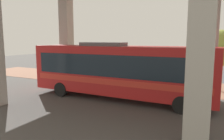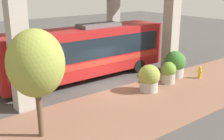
% 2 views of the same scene
% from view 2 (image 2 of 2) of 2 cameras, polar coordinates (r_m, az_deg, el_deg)
% --- Properties ---
extents(ground_plane, '(80.00, 80.00, 0.00)m').
position_cam_2_polar(ground_plane, '(18.15, 0.53, -3.71)').
color(ground_plane, '#474442').
rests_on(ground_plane, ground).
extents(sidewalk_strip, '(6.00, 40.00, 0.02)m').
position_cam_2_polar(sidewalk_strip, '(16.07, 7.22, -6.62)').
color(sidewalk_strip, '#845B47').
rests_on(sidewalk_strip, ground).
extents(bus, '(2.80, 12.27, 3.81)m').
position_cam_2_polar(bus, '(19.55, -5.54, 4.04)').
color(bus, '#B21E1E').
rests_on(bus, ground).
extents(fire_hydrant, '(0.48, 0.23, 0.89)m').
position_cam_2_polar(fire_hydrant, '(20.85, 17.40, -0.43)').
color(fire_hydrant, gold).
rests_on(fire_hydrant, ground).
extents(planter_front, '(1.36, 1.36, 1.72)m').
position_cam_2_polar(planter_front, '(17.49, 7.55, -1.68)').
color(planter_front, '#ADA89E').
rests_on(planter_front, ground).
extents(planter_middle, '(1.02, 1.02, 1.47)m').
position_cam_2_polar(planter_middle, '(19.25, 11.36, -0.53)').
color(planter_middle, '#ADA89E').
rests_on(planter_middle, ground).
extents(planter_back, '(1.53, 1.53, 1.88)m').
position_cam_2_polar(planter_back, '(20.66, 12.65, 1.15)').
color(planter_back, '#ADA89E').
rests_on(planter_back, ground).
extents(street_tree_near, '(2.37, 2.37, 4.75)m').
position_cam_2_polar(street_tree_near, '(11.82, -15.21, 1.21)').
color(street_tree_near, brown).
rests_on(street_tree_near, ground).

